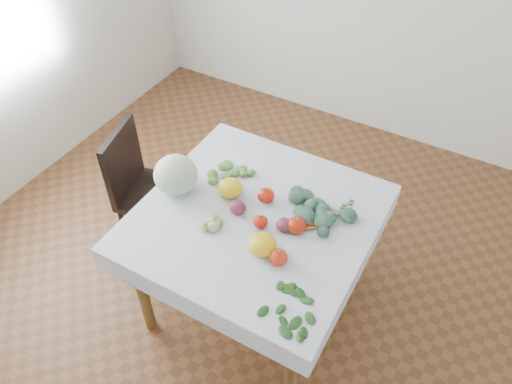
# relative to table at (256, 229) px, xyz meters

# --- Properties ---
(ground) EXTENTS (4.00, 4.00, 0.00)m
(ground) POSITION_rel_table_xyz_m (0.00, 0.00, -0.65)
(ground) COLOR brown
(table) EXTENTS (1.00, 1.00, 0.75)m
(table) POSITION_rel_table_xyz_m (0.00, 0.00, 0.00)
(table) COLOR brown
(table) RESTS_ON ground
(tablecloth) EXTENTS (1.12, 1.12, 0.01)m
(tablecloth) POSITION_rel_table_xyz_m (0.00, 0.00, 0.10)
(tablecloth) COLOR white
(tablecloth) RESTS_ON table
(chair) EXTENTS (0.47, 0.47, 0.86)m
(chair) POSITION_rel_table_xyz_m (-0.86, 0.11, -0.16)
(chair) COLOR black
(chair) RESTS_ON ground
(cabbage) EXTENTS (0.29, 0.29, 0.20)m
(cabbage) POSITION_rel_table_xyz_m (-0.45, -0.04, 0.20)
(cabbage) COLOR #AFC5A5
(cabbage) RESTS_ON tablecloth
(tomato_a) EXTENTS (0.09, 0.09, 0.06)m
(tomato_a) POSITION_rel_table_xyz_m (0.05, -0.05, 0.13)
(tomato_a) COLOR red
(tomato_a) RESTS_ON tablecloth
(tomato_b) EXTENTS (0.12, 0.12, 0.08)m
(tomato_b) POSITION_rel_table_xyz_m (0.22, 0.01, 0.14)
(tomato_b) COLOR red
(tomato_b) RESTS_ON tablecloth
(tomato_c) EXTENTS (0.09, 0.09, 0.08)m
(tomato_c) POSITION_rel_table_xyz_m (-0.01, 0.12, 0.14)
(tomato_c) COLOR red
(tomato_c) RESTS_ON tablecloth
(tomato_d) EXTENTS (0.09, 0.09, 0.07)m
(tomato_d) POSITION_rel_table_xyz_m (0.23, -0.20, 0.14)
(tomato_d) COLOR red
(tomato_d) RESTS_ON tablecloth
(heirloom_back) EXTENTS (0.16, 0.16, 0.09)m
(heirloom_back) POSITION_rel_table_xyz_m (-0.19, 0.07, 0.15)
(heirloom_back) COLOR yellow
(heirloom_back) RESTS_ON tablecloth
(heirloom_front) EXTENTS (0.17, 0.17, 0.09)m
(heirloom_front) POSITION_rel_table_xyz_m (0.14, -0.18, 0.15)
(heirloom_front) COLOR yellow
(heirloom_front) RESTS_ON tablecloth
(onion_a) EXTENTS (0.10, 0.10, 0.07)m
(onion_a) POSITION_rel_table_xyz_m (-0.09, -0.02, 0.14)
(onion_a) COLOR #5C1A37
(onion_a) RESTS_ON tablecloth
(onion_b) EXTENTS (0.10, 0.10, 0.06)m
(onion_b) POSITION_rel_table_xyz_m (0.16, -0.01, 0.13)
(onion_b) COLOR #5C1A37
(onion_b) RESTS_ON tablecloth
(tomatillo_cluster) EXTENTS (0.11, 0.14, 0.05)m
(tomatillo_cluster) POSITION_rel_table_xyz_m (-0.15, -0.18, 0.13)
(tomatillo_cluster) COLOR #B4BC6C
(tomatillo_cluster) RESTS_ON tablecloth
(carrot_bunch) EXTENTS (0.20, 0.24, 0.03)m
(carrot_bunch) POSITION_rel_table_xyz_m (0.27, 0.13, 0.12)
(carrot_bunch) COLOR orange
(carrot_bunch) RESTS_ON tablecloth
(kale_bunch) EXTENTS (0.34, 0.32, 0.05)m
(kale_bunch) POSITION_rel_table_xyz_m (0.27, 0.12, 0.13)
(kale_bunch) COLOR #395E4A
(kale_bunch) RESTS_ON tablecloth
(basil_bunch) EXTENTS (0.27, 0.20, 0.01)m
(basil_bunch) POSITION_rel_table_xyz_m (0.42, -0.41, 0.11)
(basil_bunch) COLOR #225019
(basil_bunch) RESTS_ON tablecloth
(dill_bunch) EXTENTS (0.23, 0.22, 0.03)m
(dill_bunch) POSITION_rel_table_xyz_m (-0.27, 0.17, 0.12)
(dill_bunch) COLOR #5E883E
(dill_bunch) RESTS_ON tablecloth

